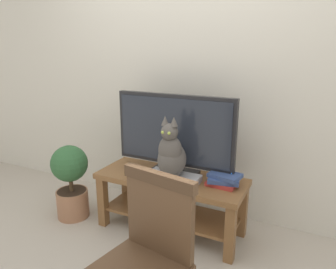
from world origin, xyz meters
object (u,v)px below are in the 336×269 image
(potted_plant, at_px, (71,179))
(tv, at_px, (174,133))
(cat, at_px, (171,154))
(book_stack, at_px, (224,179))
(tv_stand, at_px, (171,192))
(media_box, at_px, (172,179))
(wooden_chair, at_px, (146,254))

(potted_plant, bearing_deg, tv, 15.99)
(cat, xyz_separation_m, book_stack, (0.37, 0.14, -0.19))
(tv_stand, distance_m, book_stack, 0.47)
(media_box, distance_m, wooden_chair, 0.98)
(tv, xyz_separation_m, cat, (0.06, -0.18, -0.11))
(tv_stand, relative_size, potted_plant, 1.80)
(tv_stand, distance_m, cat, 0.40)
(tv_stand, relative_size, tv, 1.21)
(tv_stand, xyz_separation_m, wooden_chair, (0.36, -1.03, 0.21))
(cat, distance_m, wooden_chair, 0.98)
(tv, bearing_deg, book_stack, -4.99)
(tv_stand, height_order, tv, tv)
(tv_stand, xyz_separation_m, cat, (0.06, -0.11, 0.38))
(tv, bearing_deg, media_box, -70.69)
(tv_stand, bearing_deg, wooden_chair, -70.58)
(cat, height_order, potted_plant, cat)
(tv_stand, height_order, cat, cat)
(tv_stand, bearing_deg, cat, -62.81)
(tv_stand, relative_size, book_stack, 4.66)
(tv, xyz_separation_m, wooden_chair, (0.36, -1.10, -0.29))
(media_box, height_order, potted_plant, potted_plant)
(media_box, height_order, book_stack, book_stack)
(media_box, distance_m, book_stack, 0.40)
(tv_stand, height_order, book_stack, book_stack)
(tv_stand, xyz_separation_m, media_box, (0.06, -0.10, 0.17))
(tv_stand, distance_m, tv, 0.50)
(tv, relative_size, wooden_chair, 1.07)
(tv, bearing_deg, tv_stand, -90.02)
(tv_stand, bearing_deg, tv, 89.98)
(tv, distance_m, wooden_chair, 1.19)
(tv_stand, bearing_deg, book_stack, 3.60)
(book_stack, xyz_separation_m, potted_plant, (-1.33, -0.22, -0.17))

